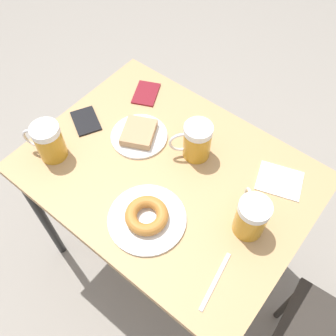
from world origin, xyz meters
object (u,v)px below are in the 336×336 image
at_px(fork, 215,281).
at_px(passport_near_edge, 146,93).
at_px(plate_with_donut, 147,217).
at_px(beer_mug_left, 251,217).
at_px(beer_mug_center, 196,141).
at_px(plate_with_cake, 139,134).
at_px(napkin_folded, 280,181).
at_px(beer_mug_right, 49,141).
at_px(passport_far_edge, 86,121).

relative_size(fork, passport_near_edge, 1.23).
height_order(plate_with_donut, passport_near_edge, plate_with_donut).
relative_size(beer_mug_left, beer_mug_center, 1.00).
bearing_deg(beer_mug_left, passport_near_edge, -111.43).
bearing_deg(plate_with_cake, napkin_folded, 106.95).
height_order(beer_mug_left, napkin_folded, beer_mug_left).
relative_size(beer_mug_right, fork, 0.76).
distance_m(beer_mug_left, beer_mug_right, 0.70).
height_order(beer_mug_right, fork, beer_mug_right).
bearing_deg(napkin_folded, plate_with_cake, -73.05).
bearing_deg(plate_with_cake, passport_far_edge, -71.34).
bearing_deg(fork, plate_with_cake, -116.93).
xyz_separation_m(beer_mug_left, beer_mug_center, (-0.13, -0.29, 0.00)).
bearing_deg(napkin_folded, plate_with_donut, -33.36).
distance_m(plate_with_donut, passport_near_edge, 0.55).
distance_m(beer_mug_center, passport_far_edge, 0.43).
distance_m(beer_mug_right, passport_near_edge, 0.44).
relative_size(beer_mug_center, fork, 0.76).
distance_m(beer_mug_right, napkin_folded, 0.78).
xyz_separation_m(plate_with_donut, beer_mug_right, (0.01, -0.42, 0.05)).
bearing_deg(beer_mug_center, plate_with_cake, -71.97).
relative_size(beer_mug_left, fork, 0.76).
relative_size(plate_with_cake, plate_with_donut, 0.83).
bearing_deg(fork, plate_with_donut, -95.42).
xyz_separation_m(plate_with_cake, beer_mug_left, (0.06, 0.49, 0.06)).
bearing_deg(plate_with_cake, beer_mug_left, 82.92).
distance_m(plate_with_donut, napkin_folded, 0.46).
xyz_separation_m(plate_with_donut, beer_mug_center, (-0.30, -0.03, 0.05)).
bearing_deg(fork, beer_mug_right, -91.30).
relative_size(beer_mug_center, passport_near_edge, 0.94).
height_order(plate_with_cake, beer_mug_center, beer_mug_center).
xyz_separation_m(fork, passport_far_edge, (-0.19, -0.72, 0.00)).
bearing_deg(beer_mug_left, napkin_folded, -178.84).
distance_m(beer_mug_center, napkin_folded, 0.31).
height_order(plate_with_donut, napkin_folded, plate_with_donut).
xyz_separation_m(beer_mug_left, passport_far_edge, (0.01, -0.70, -0.07)).
bearing_deg(fork, beer_mug_center, -136.42).
xyz_separation_m(beer_mug_left, beer_mug_right, (0.18, -0.68, 0.00)).
bearing_deg(beer_mug_center, passport_far_edge, -71.65).
bearing_deg(passport_far_edge, beer_mug_left, 90.61).
relative_size(plate_with_donut, beer_mug_right, 1.73).
xyz_separation_m(beer_mug_center, beer_mug_right, (0.31, -0.39, 0.00)).
xyz_separation_m(fork, passport_near_edge, (-0.44, -0.64, 0.00)).
bearing_deg(beer_mug_left, plate_with_cake, -97.08).
distance_m(beer_mug_right, fork, 0.70).
bearing_deg(plate_with_donut, napkin_folded, 146.64).
bearing_deg(passport_far_edge, plate_with_cake, 108.66).
bearing_deg(plate_with_cake, fork, 63.07).
height_order(beer_mug_left, beer_mug_right, same).
xyz_separation_m(beer_mug_center, passport_near_edge, (-0.11, -0.32, -0.07)).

